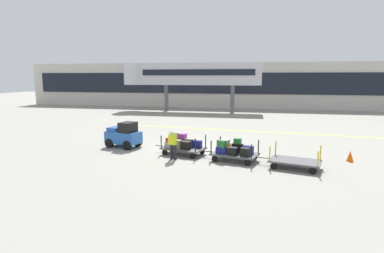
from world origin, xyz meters
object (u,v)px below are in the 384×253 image
baggage_cart_lead (182,144)px  baggage_cart_tail (295,161)px  baggage_tug (124,135)px  safety_cone_near (350,156)px  baggage_cart_middle (234,151)px  baggage_handler (173,144)px

baggage_cart_lead → baggage_cart_tail: 6.11m
baggage_tug → baggage_cart_tail: 10.17m
safety_cone_near → baggage_tug: bearing=177.0°
baggage_tug → baggage_cart_middle: baggage_tug is taller
baggage_cart_middle → safety_cone_near: (5.86, 1.12, -0.26)m
safety_cone_near → baggage_handler: bearing=-170.2°
baggage_cart_lead → safety_cone_near: bearing=1.9°
baggage_cart_lead → baggage_cart_middle: 3.08m
baggage_cart_lead → safety_cone_near: (8.83, 0.30, -0.28)m
baggage_cart_middle → baggage_handler: 3.21m
baggage_cart_lead → safety_cone_near: size_ratio=5.61×
baggage_cart_middle → baggage_tug: bearing=165.4°
baggage_cart_middle → safety_cone_near: size_ratio=5.61×
baggage_cart_middle → safety_cone_near: baggage_cart_middle is taller
baggage_cart_tail → safety_cone_near: baggage_cart_tail is taller
baggage_cart_lead → baggage_cart_middle: size_ratio=1.00×
baggage_tug → baggage_handler: baggage_tug is taller
baggage_cart_middle → baggage_cart_lead: bearing=164.4°
baggage_cart_lead → baggage_cart_tail: bearing=-15.2°
baggage_cart_tail → baggage_handler: bearing=176.9°
baggage_cart_tail → baggage_cart_lead: bearing=164.8°
baggage_cart_lead → baggage_tug: bearing=166.0°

